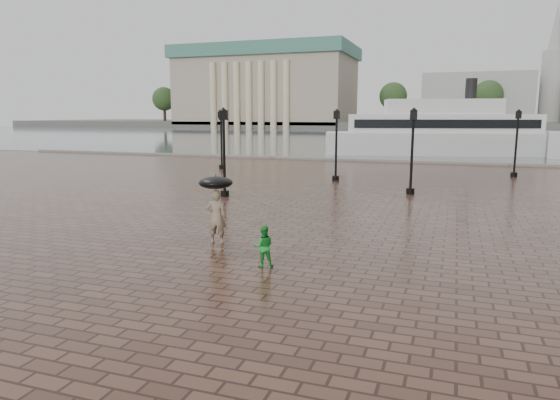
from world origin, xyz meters
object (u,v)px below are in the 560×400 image
object	(u,v)px
street_lamps	(341,145)
child_pedestrian	(264,246)
adult_pedestrian	(216,217)
ferry_near	(440,132)

from	to	relation	value
street_lamps	child_pedestrian	world-z (taller)	street_lamps
street_lamps	adult_pedestrian	world-z (taller)	street_lamps
child_pedestrian	ferry_near	distance (m)	43.36
adult_pedestrian	ferry_near	size ratio (longest dim) A/B	0.07
street_lamps	adult_pedestrian	distance (m)	16.48
ferry_near	adult_pedestrian	bearing A→B (deg)	-110.61
street_lamps	ferry_near	distance (m)	25.47
street_lamps	adult_pedestrian	xyz separation A→B (m)	(-0.46, -16.42, -1.43)
street_lamps	ferry_near	bearing A→B (deg)	78.31
ferry_near	child_pedestrian	bearing A→B (deg)	-107.20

